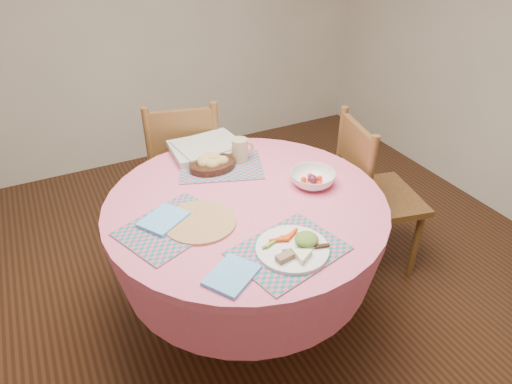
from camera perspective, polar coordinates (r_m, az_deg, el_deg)
ground at (r=2.49m, az=-1.06°, el=-15.52°), size 4.00×4.00×0.00m
dining_table at (r=2.11m, az=-1.22°, el=-5.46°), size 1.24×1.24×0.75m
chair_right at (r=2.61m, az=14.27°, el=-0.09°), size 0.50×0.52×0.94m
chair_back at (r=2.78m, az=-8.92°, el=3.02°), size 0.53×0.52×0.95m
placemat_front at (r=1.72m, az=4.08°, el=-7.35°), size 0.46×0.38×0.01m
placemat_left at (r=1.87m, az=-10.37°, el=-4.25°), size 0.48×0.43×0.01m
placemat_back at (r=2.26m, az=-4.42°, el=3.26°), size 0.48×0.42×0.01m
wicker_trivet at (r=1.87m, az=-7.02°, el=-3.70°), size 0.30×0.30×0.01m
napkin_near at (r=1.62m, az=-3.05°, el=-10.37°), size 0.23×0.21×0.01m
napkin_far at (r=1.90m, az=-11.45°, el=-3.38°), size 0.23×0.21×0.01m
dinner_plate at (r=1.71m, az=4.87°, el=-6.92°), size 0.28×0.28×0.05m
bread_bowl at (r=2.22m, az=-5.54°, el=3.72°), size 0.23×0.23×0.08m
latte_mug at (r=2.27m, az=-1.96°, el=5.27°), size 0.12×0.08×0.12m
fruit_bowl at (r=2.10m, az=7.08°, el=1.65°), size 0.26×0.26×0.06m
newspaper_stack at (r=2.38m, az=-6.33°, el=5.54°), size 0.37×0.29×0.04m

